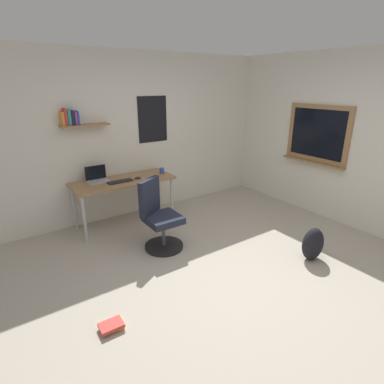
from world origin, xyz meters
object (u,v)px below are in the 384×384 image
(computer_mouse, at_px, (137,178))
(coffee_mug, at_px, (162,171))
(laptop, at_px, (97,178))
(book_stack_on_floor, at_px, (111,326))
(office_chair, at_px, (159,219))
(backpack, at_px, (313,244))
(desk, at_px, (123,184))
(keyboard, at_px, (120,181))

(computer_mouse, distance_m, coffee_mug, 0.46)
(laptop, bearing_deg, computer_mouse, -22.92)
(book_stack_on_floor, bearing_deg, laptop, 73.14)
(office_chair, xyz_separation_m, backpack, (1.44, -1.37, -0.19))
(book_stack_on_floor, bearing_deg, backpack, -7.09)
(desk, bearing_deg, backpack, -56.81)
(computer_mouse, bearing_deg, coffee_mug, 6.24)
(computer_mouse, distance_m, backpack, 2.66)
(desk, height_order, backpack, desk)
(office_chair, bearing_deg, book_stack_on_floor, -135.85)
(keyboard, distance_m, backpack, 2.81)
(keyboard, distance_m, book_stack_on_floor, 2.25)
(desk, bearing_deg, computer_mouse, -21.36)
(office_chair, bearing_deg, laptop, 111.11)
(desk, xyz_separation_m, office_chair, (0.09, -0.96, -0.25))
(backpack, bearing_deg, keyboard, 125.42)
(coffee_mug, bearing_deg, keyboard, -176.12)
(office_chair, bearing_deg, backpack, -43.60)
(office_chair, distance_m, keyboard, 0.95)
(office_chair, bearing_deg, desk, 95.15)
(laptop, distance_m, book_stack_on_floor, 2.38)
(desk, relative_size, laptop, 4.91)
(desk, relative_size, coffee_mug, 16.54)
(computer_mouse, relative_size, book_stack_on_floor, 0.44)
(keyboard, height_order, computer_mouse, computer_mouse)
(computer_mouse, bearing_deg, backpack, -59.61)
(laptop, distance_m, backpack, 3.15)
(office_chair, xyz_separation_m, keyboard, (-0.16, 0.88, 0.33))
(computer_mouse, bearing_deg, book_stack_on_floor, -121.87)
(office_chair, height_order, keyboard, office_chair)
(laptop, bearing_deg, book_stack_on_floor, -106.86)
(laptop, xyz_separation_m, computer_mouse, (0.55, -0.23, -0.04))
(coffee_mug, distance_m, backpack, 2.52)
(office_chair, relative_size, book_stack_on_floor, 4.01)
(desk, xyz_separation_m, backpack, (1.52, -2.33, -0.44))
(desk, distance_m, computer_mouse, 0.24)
(backpack, bearing_deg, office_chair, 136.40)
(desk, distance_m, book_stack_on_floor, 2.33)
(laptop, relative_size, keyboard, 0.84)
(computer_mouse, relative_size, coffee_mug, 1.13)
(computer_mouse, bearing_deg, keyboard, 180.00)
(laptop, distance_m, keyboard, 0.36)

